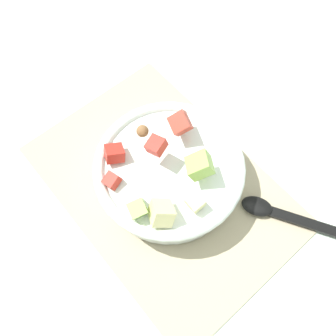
% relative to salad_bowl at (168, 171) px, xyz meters
% --- Properties ---
extents(ground_plane, '(2.40, 2.40, 0.00)m').
position_rel_salad_bowl_xyz_m(ground_plane, '(0.00, -0.01, -0.05)').
color(ground_plane, silver).
extents(placemat, '(0.49, 0.33, 0.01)m').
position_rel_salad_bowl_xyz_m(placemat, '(0.00, -0.01, -0.04)').
color(placemat, tan).
rests_on(placemat, ground_plane).
extents(salad_bowl, '(0.26, 0.26, 0.12)m').
position_rel_salad_bowl_xyz_m(salad_bowl, '(0.00, 0.00, 0.00)').
color(salad_bowl, white).
rests_on(salad_bowl, placemat).
extents(serving_spoon, '(0.22, 0.15, 0.01)m').
position_rel_salad_bowl_xyz_m(serving_spoon, '(0.19, 0.11, -0.04)').
color(serving_spoon, black).
rests_on(serving_spoon, placemat).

